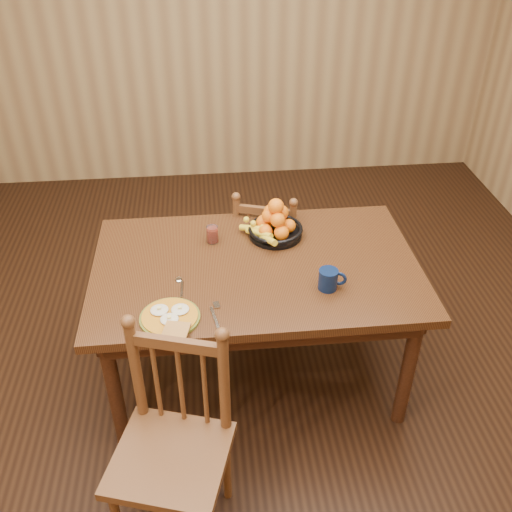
{
  "coord_description": "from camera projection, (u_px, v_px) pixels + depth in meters",
  "views": [
    {
      "loc": [
        -0.23,
        -2.26,
        2.39
      ],
      "look_at": [
        0.0,
        0.0,
        0.8
      ],
      "focal_mm": 40.0,
      "sensor_mm": 36.0,
      "label": 1
    }
  ],
  "objects": [
    {
      "name": "breakfast_plate",
      "position": [
        170.0,
        317.0,
        2.46
      ],
      "size": [
        0.26,
        0.3,
        0.04
      ],
      "color": "#59601E",
      "rests_on": "dining_table"
    },
    {
      "name": "chair_near",
      "position": [
        173.0,
        447.0,
        2.26
      ],
      "size": [
        0.54,
        0.53,
        0.97
      ],
      "rotation": [
        0.0,
        0.0,
        -0.3
      ],
      "color": "#532F19",
      "rests_on": "ground"
    },
    {
      "name": "juice_glass",
      "position": [
        212.0,
        235.0,
        2.94
      ],
      "size": [
        0.06,
        0.06,
        0.09
      ],
      "color": "silver",
      "rests_on": "dining_table"
    },
    {
      "name": "chair_far",
      "position": [
        268.0,
        253.0,
        3.46
      ],
      "size": [
        0.49,
        0.47,
        0.86
      ],
      "rotation": [
        0.0,
        0.0,
        2.83
      ],
      "color": "#532F19",
      "rests_on": "ground"
    },
    {
      "name": "coffee_mug",
      "position": [
        329.0,
        279.0,
        2.62
      ],
      "size": [
        0.13,
        0.09,
        0.1
      ],
      "color": "#0A1839",
      "rests_on": "dining_table"
    },
    {
      "name": "fork",
      "position": [
        215.0,
        313.0,
        2.49
      ],
      "size": [
        0.05,
        0.18,
        0.0
      ],
      "rotation": [
        0.0,
        0.0,
        0.19
      ],
      "color": "silver",
      "rests_on": "dining_table"
    },
    {
      "name": "room",
      "position": [
        256.0,
        152.0,
        2.46
      ],
      "size": [
        4.52,
        5.02,
        2.72
      ],
      "color": "black",
      "rests_on": "ground"
    },
    {
      "name": "spoon",
      "position": [
        180.0,
        283.0,
        2.67
      ],
      "size": [
        0.04,
        0.16,
        0.01
      ],
      "rotation": [
        0.0,
        0.0,
        -0.03
      ],
      "color": "silver",
      "rests_on": "dining_table"
    },
    {
      "name": "dining_table",
      "position": [
        256.0,
        278.0,
        2.85
      ],
      "size": [
        1.6,
        1.0,
        0.75
      ],
      "color": "black",
      "rests_on": "ground"
    },
    {
      "name": "fruit_bowl",
      "position": [
        274.0,
        225.0,
        2.98
      ],
      "size": [
        0.32,
        0.32,
        0.22
      ],
      "color": "black",
      "rests_on": "dining_table"
    }
  ]
}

